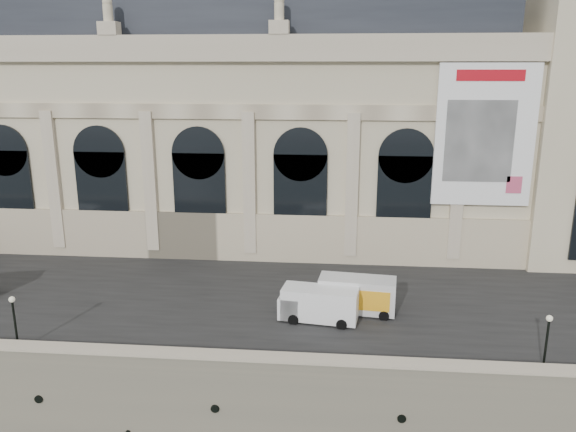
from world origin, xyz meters
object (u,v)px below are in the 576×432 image
(van_c, at_px, (315,304))
(lamp_right, at_px, (546,345))
(lamp_left, at_px, (15,324))
(box_truck, at_px, (352,295))

(van_c, height_order, lamp_right, lamp_right)
(lamp_left, distance_m, lamp_right, 35.29)
(van_c, distance_m, lamp_right, 16.34)
(box_truck, distance_m, lamp_left, 24.72)
(lamp_left, bearing_deg, lamp_right, 0.39)
(van_c, bearing_deg, lamp_right, -23.54)
(box_truck, height_order, lamp_right, lamp_right)
(box_truck, height_order, lamp_left, lamp_left)
(van_c, relative_size, box_truck, 0.84)
(lamp_left, bearing_deg, box_truck, 20.35)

